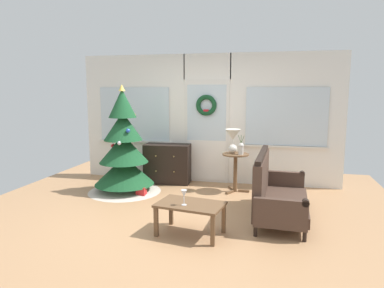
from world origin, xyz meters
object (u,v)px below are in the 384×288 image
object	(u,v)px
side_table	(235,165)
flower_vase	(241,148)
settee_sofa	(274,192)
coffee_table	(190,208)
gift_box	(141,191)
christmas_tree	(124,154)
table_lamp	(233,138)
dresser_cabinet	(168,164)
wine_glass	(184,194)

from	to	relation	value
side_table	flower_vase	world-z (taller)	flower_vase
settee_sofa	flower_vase	bearing A→B (deg)	117.55
coffee_table	side_table	bearing A→B (deg)	80.39
settee_sofa	side_table	xyz separation A→B (m)	(-0.70, 1.20, 0.12)
flower_vase	gift_box	size ratio (longest dim) A/B	2.19
christmas_tree	coffee_table	world-z (taller)	christmas_tree
flower_vase	table_lamp	bearing A→B (deg)	147.99
dresser_cabinet	wine_glass	world-z (taller)	dresser_cabinet
settee_sofa	dresser_cabinet	bearing A→B (deg)	143.78
christmas_tree	side_table	xyz separation A→B (m)	(1.98, 0.45, -0.19)
christmas_tree	coffee_table	distance (m)	2.32
wine_glass	dresser_cabinet	bearing A→B (deg)	111.51
gift_box	flower_vase	bearing A→B (deg)	19.28
christmas_tree	wine_glass	world-z (taller)	christmas_tree
table_lamp	wine_glass	size ratio (longest dim) A/B	2.26
settee_sofa	coffee_table	xyz separation A→B (m)	(-1.05, -0.87, -0.02)
wine_glass	gift_box	world-z (taller)	wine_glass
side_table	gift_box	world-z (taller)	side_table
settee_sofa	gift_box	world-z (taller)	settee_sofa
side_table	flower_vase	distance (m)	0.34
dresser_cabinet	gift_box	world-z (taller)	dresser_cabinet
side_table	gift_box	xyz separation A→B (m)	(-1.58, -0.65, -0.42)
dresser_cabinet	table_lamp	world-z (taller)	table_lamp
dresser_cabinet	flower_vase	bearing A→B (deg)	-14.53
flower_vase	dresser_cabinet	bearing A→B (deg)	165.47
dresser_cabinet	side_table	bearing A→B (deg)	-13.21
gift_box	wine_glass	bearing A→B (deg)	-52.35
christmas_tree	dresser_cabinet	world-z (taller)	christmas_tree
coffee_table	dresser_cabinet	bearing A→B (deg)	113.44
coffee_table	settee_sofa	bearing A→B (deg)	39.75
christmas_tree	flower_vase	bearing A→B (deg)	10.69
christmas_tree	settee_sofa	size ratio (longest dim) A/B	1.18
side_table	gift_box	bearing A→B (deg)	-157.70
table_lamp	wine_glass	xyz separation A→B (m)	(-0.35, -2.20, -0.43)
side_table	coffee_table	bearing A→B (deg)	-99.61
christmas_tree	coffee_table	bearing A→B (deg)	-44.90
christmas_tree	gift_box	distance (m)	0.76
table_lamp	flower_vase	xyz separation A→B (m)	(0.16, -0.10, -0.17)
wine_glass	gift_box	size ratio (longest dim) A/B	1.22
coffee_table	gift_box	xyz separation A→B (m)	(-1.23, 1.43, -0.27)
dresser_cabinet	wine_glass	bearing A→B (deg)	-68.49
wine_glass	coffee_table	bearing A→B (deg)	54.54
table_lamp	wine_glass	distance (m)	2.27
side_table	gift_box	distance (m)	1.76
wine_glass	christmas_tree	bearing A→B (deg)	132.55
wine_glass	settee_sofa	bearing A→B (deg)	40.80
settee_sofa	side_table	distance (m)	1.39
coffee_table	wine_glass	world-z (taller)	wine_glass
dresser_cabinet	side_table	xyz separation A→B (m)	(1.39, -0.33, 0.11)
settee_sofa	table_lamp	bearing A→B (deg)	121.32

